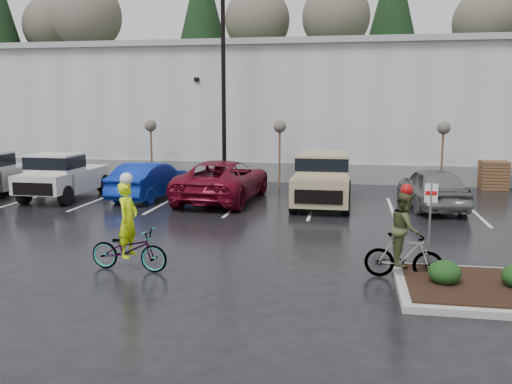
% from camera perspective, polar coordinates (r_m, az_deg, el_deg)
% --- Properties ---
extents(ground, '(120.00, 120.00, 0.00)m').
position_cam_1_polar(ground, '(13.56, 1.38, -7.93)').
color(ground, black).
rests_on(ground, ground).
extents(warehouse, '(60.50, 15.50, 7.20)m').
position_cam_1_polar(warehouse, '(34.85, 7.00, 8.70)').
color(warehouse, silver).
rests_on(warehouse, ground).
extents(wooded_ridge, '(80.00, 25.00, 6.00)m').
position_cam_1_polar(wooded_ridge, '(57.84, 8.29, 8.29)').
color(wooded_ridge, '#223616').
rests_on(wooded_ridge, ground).
extents(lamppost, '(0.50, 1.00, 9.22)m').
position_cam_1_polar(lamppost, '(25.56, -3.45, 13.08)').
color(lamppost, black).
rests_on(lamppost, ground).
extents(sapling_west, '(0.60, 0.60, 3.20)m').
position_cam_1_polar(sapling_west, '(27.69, -11.03, 6.52)').
color(sapling_west, '#48351C').
rests_on(sapling_west, ground).
extents(sapling_mid, '(0.60, 0.60, 3.20)m').
position_cam_1_polar(sapling_mid, '(26.06, 2.52, 6.51)').
color(sapling_mid, '#48351C').
rests_on(sapling_mid, ground).
extents(sapling_east, '(0.60, 0.60, 3.20)m').
position_cam_1_polar(sapling_east, '(26.14, 19.13, 6.02)').
color(sapling_east, '#48351C').
rests_on(sapling_east, ground).
extents(pallet_stack_a, '(1.20, 1.20, 1.35)m').
position_cam_1_polar(pallet_stack_a, '(27.79, 23.68, 1.66)').
color(pallet_stack_a, '#48351C').
rests_on(pallet_stack_a, ground).
extents(shrub_a, '(0.70, 0.70, 0.52)m').
position_cam_1_polar(shrub_a, '(12.51, 19.25, -8.00)').
color(shrub_a, black).
rests_on(shrub_a, curb_island).
extents(fire_lane_sign, '(0.30, 0.05, 2.20)m').
position_cam_1_polar(fire_lane_sign, '(13.39, 17.84, -2.41)').
color(fire_lane_sign, gray).
rests_on(fire_lane_sign, ground).
extents(pickup_white, '(2.10, 5.20, 1.96)m').
position_cam_1_polar(pickup_white, '(24.66, -19.27, 1.75)').
color(pickup_white, silver).
rests_on(pickup_white, ground).
extents(car_blue, '(2.20, 4.87, 1.55)m').
position_cam_1_polar(car_blue, '(23.48, -11.10, 1.24)').
color(car_blue, '#0E289B').
rests_on(car_blue, ground).
extents(car_red, '(3.18, 6.26, 1.69)m').
position_cam_1_polar(car_red, '(22.54, -3.48, 1.25)').
color(car_red, maroon).
rests_on(car_red, ground).
extents(suv_tan, '(2.20, 5.10, 2.06)m').
position_cam_1_polar(suv_tan, '(21.63, 7.02, 1.34)').
color(suv_tan, tan).
rests_on(suv_tan, ground).
extents(car_grey, '(2.53, 4.93, 1.61)m').
position_cam_1_polar(car_grey, '(21.92, 18.05, 0.45)').
color(car_grey, slate).
rests_on(car_grey, ground).
extents(cyclist_hivis, '(2.03, 0.84, 2.40)m').
position_cam_1_polar(cyclist_hivis, '(13.50, -13.25, -5.00)').
color(cyclist_hivis, '#3F3F44').
rests_on(cyclist_hivis, ground).
extents(cyclist_olive, '(1.75, 0.85, 2.23)m').
position_cam_1_polar(cyclist_olive, '(12.97, 15.33, -5.33)').
color(cyclist_olive, '#3F3F44').
rests_on(cyclist_olive, ground).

